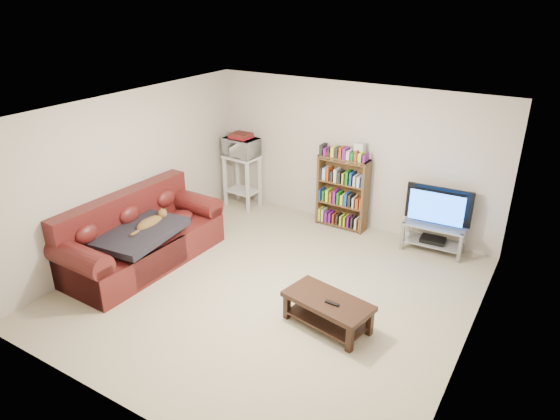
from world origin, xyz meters
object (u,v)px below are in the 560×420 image
Objects in this scene: bookshelf at (342,192)px; coffee_table at (328,307)px; tv_stand at (434,233)px; sofa at (140,240)px.

coffee_table is at bearing -67.65° from bookshelf.
coffee_table is 1.21× the size of tv_stand.
sofa is at bearing -168.86° from coffee_table.
coffee_table is 2.82m from bookshelf.
sofa is 2.59× the size of tv_stand.
bookshelf is at bearing 174.68° from tv_stand.
bookshelf reaches higher than sofa.
tv_stand is 0.76× the size of bookshelf.
tv_stand is at bearing -1.71° from bookshelf.
tv_stand is 1.61m from bookshelf.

